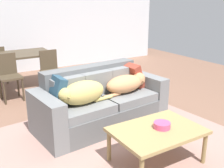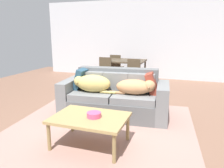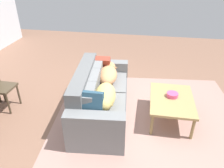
{
  "view_description": "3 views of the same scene",
  "coord_description": "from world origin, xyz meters",
  "px_view_note": "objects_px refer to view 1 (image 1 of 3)",
  "views": [
    {
      "loc": [
        -1.91,
        -3.33,
        1.89
      ],
      "look_at": [
        0.07,
        -0.11,
        0.7
      ],
      "focal_mm": 43.61,
      "sensor_mm": 36.0,
      "label": 1
    },
    {
      "loc": [
        1.26,
        -3.79,
        1.58
      ],
      "look_at": [
        0.01,
        -0.16,
        0.68
      ],
      "focal_mm": 35.23,
      "sensor_mm": 36.0,
      "label": 2
    },
    {
      "loc": [
        -3.25,
        -0.69,
        2.53
      ],
      "look_at": [
        0.17,
        -0.1,
        0.55
      ],
      "focal_mm": 35.14,
      "sensor_mm": 36.0,
      "label": 3
    }
  ],
  "objects_px": {
    "throw_pillow_by_right_arm": "(132,75)",
    "dog_on_right_cushion": "(127,83)",
    "dining_chair_near_left": "(9,74)",
    "dog_on_left_cushion": "(81,93)",
    "coffee_table": "(157,133)",
    "couch": "(100,103)",
    "throw_pillow_by_left_arm": "(55,91)",
    "dining_table": "(21,56)",
    "bowl_on_coffee_table": "(162,125)",
    "dining_chair_near_right": "(51,69)"
  },
  "relations": [
    {
      "from": "dining_table",
      "to": "dining_chair_near_right",
      "type": "bearing_deg",
      "value": -55.91
    },
    {
      "from": "throw_pillow_by_right_arm",
      "to": "coffee_table",
      "type": "relative_size",
      "value": 0.39
    },
    {
      "from": "dining_table",
      "to": "throw_pillow_by_right_arm",
      "type": "bearing_deg",
      "value": -62.7
    },
    {
      "from": "dog_on_right_cushion",
      "to": "dining_table",
      "type": "bearing_deg",
      "value": 105.15
    },
    {
      "from": "dog_on_right_cushion",
      "to": "dining_table",
      "type": "xyz_separation_m",
      "value": [
        -0.97,
        2.59,
        0.08
      ]
    },
    {
      "from": "throw_pillow_by_left_arm",
      "to": "dining_chair_near_right",
      "type": "distance_m",
      "value": 1.99
    },
    {
      "from": "throw_pillow_by_right_arm",
      "to": "bowl_on_coffee_table",
      "type": "bearing_deg",
      "value": -112.25
    },
    {
      "from": "throw_pillow_by_left_arm",
      "to": "dining_table",
      "type": "bearing_deg",
      "value": 86.18
    },
    {
      "from": "coffee_table",
      "to": "bowl_on_coffee_table",
      "type": "height_order",
      "value": "bowl_on_coffee_table"
    },
    {
      "from": "dining_table",
      "to": "dog_on_right_cushion",
      "type": "bearing_deg",
      "value": -69.49
    },
    {
      "from": "bowl_on_coffee_table",
      "to": "coffee_table",
      "type": "bearing_deg",
      "value": 176.17
    },
    {
      "from": "throw_pillow_by_right_arm",
      "to": "dining_chair_near_left",
      "type": "distance_m",
      "value": 2.4
    },
    {
      "from": "couch",
      "to": "dog_on_right_cushion",
      "type": "bearing_deg",
      "value": -16.73
    },
    {
      "from": "dog_on_right_cushion",
      "to": "dining_chair_near_right",
      "type": "xyz_separation_m",
      "value": [
        -0.55,
        1.97,
        -0.12
      ]
    },
    {
      "from": "couch",
      "to": "dog_on_right_cushion",
      "type": "distance_m",
      "value": 0.52
    },
    {
      "from": "couch",
      "to": "coffee_table",
      "type": "relative_size",
      "value": 2.03
    },
    {
      "from": "dog_on_left_cushion",
      "to": "bowl_on_coffee_table",
      "type": "distance_m",
      "value": 1.22
    },
    {
      "from": "dining_chair_near_left",
      "to": "dining_chair_near_right",
      "type": "xyz_separation_m",
      "value": [
        0.83,
        0.01,
        -0.01
      ]
    },
    {
      "from": "coffee_table",
      "to": "bowl_on_coffee_table",
      "type": "relative_size",
      "value": 5.19
    },
    {
      "from": "throw_pillow_by_right_arm",
      "to": "coffee_table",
      "type": "bearing_deg",
      "value": -114.6
    },
    {
      "from": "dog_on_right_cushion",
      "to": "throw_pillow_by_right_arm",
      "type": "bearing_deg",
      "value": 33.34
    },
    {
      "from": "throw_pillow_by_right_arm",
      "to": "dog_on_right_cushion",
      "type": "bearing_deg",
      "value": -141.31
    },
    {
      "from": "dog_on_left_cushion",
      "to": "dining_chair_near_right",
      "type": "distance_m",
      "value": 2.1
    },
    {
      "from": "bowl_on_coffee_table",
      "to": "dining_chair_near_left",
      "type": "bearing_deg",
      "value": 108.67
    },
    {
      "from": "bowl_on_coffee_table",
      "to": "dog_on_left_cushion",
      "type": "bearing_deg",
      "value": 115.19
    },
    {
      "from": "dog_on_right_cushion",
      "to": "dining_chair_near_left",
      "type": "distance_m",
      "value": 2.4
    },
    {
      "from": "coffee_table",
      "to": "dining_chair_near_right",
      "type": "height_order",
      "value": "dining_chair_near_right"
    },
    {
      "from": "throw_pillow_by_left_arm",
      "to": "dining_table",
      "type": "height_order",
      "value": "throw_pillow_by_left_arm"
    },
    {
      "from": "throw_pillow_by_right_arm",
      "to": "bowl_on_coffee_table",
      "type": "height_order",
      "value": "throw_pillow_by_right_arm"
    },
    {
      "from": "throw_pillow_by_left_arm",
      "to": "bowl_on_coffee_table",
      "type": "xyz_separation_m",
      "value": [
        0.82,
        -1.27,
        -0.19
      ]
    },
    {
      "from": "dining_chair_near_left",
      "to": "dining_chair_near_right",
      "type": "height_order",
      "value": "dining_chair_near_left"
    },
    {
      "from": "bowl_on_coffee_table",
      "to": "throw_pillow_by_right_arm",
      "type": "bearing_deg",
      "value": 67.75
    },
    {
      "from": "coffee_table",
      "to": "dining_chair_near_right",
      "type": "bearing_deg",
      "value": 93.07
    },
    {
      "from": "dog_on_left_cushion",
      "to": "dining_chair_near_left",
      "type": "height_order",
      "value": "dining_chair_near_left"
    },
    {
      "from": "couch",
      "to": "dining_table",
      "type": "xyz_separation_m",
      "value": [
        -0.54,
        2.51,
        0.35
      ]
    },
    {
      "from": "dog_on_right_cushion",
      "to": "dining_table",
      "type": "height_order",
      "value": "dining_table"
    },
    {
      "from": "dog_on_right_cushion",
      "to": "throw_pillow_by_right_arm",
      "type": "distance_m",
      "value": 0.34
    },
    {
      "from": "dog_on_right_cushion",
      "to": "dog_on_left_cushion",
      "type": "bearing_deg",
      "value": -178.39
    },
    {
      "from": "coffee_table",
      "to": "bowl_on_coffee_table",
      "type": "distance_m",
      "value": 0.1
    },
    {
      "from": "dog_on_left_cushion",
      "to": "coffee_table",
      "type": "relative_size",
      "value": 0.8
    },
    {
      "from": "dog_on_left_cushion",
      "to": "dining_table",
      "type": "distance_m",
      "value": 2.7
    },
    {
      "from": "coffee_table",
      "to": "dining_chair_near_right",
      "type": "distance_m",
      "value": 3.17
    },
    {
      "from": "dog_on_left_cushion",
      "to": "dining_table",
      "type": "xyz_separation_m",
      "value": [
        -0.14,
        2.69,
        0.05
      ]
    },
    {
      "from": "dog_on_right_cushion",
      "to": "bowl_on_coffee_table",
      "type": "xyz_separation_m",
      "value": [
        -0.31,
        -1.19,
        -0.14
      ]
    },
    {
      "from": "throw_pillow_by_left_arm",
      "to": "dining_table",
      "type": "xyz_separation_m",
      "value": [
        0.17,
        2.51,
        0.02
      ]
    },
    {
      "from": "couch",
      "to": "dog_on_left_cushion",
      "type": "distance_m",
      "value": 0.53
    },
    {
      "from": "couch",
      "to": "bowl_on_coffee_table",
      "type": "relative_size",
      "value": 10.55
    },
    {
      "from": "bowl_on_coffee_table",
      "to": "dining_chair_near_left",
      "type": "xyz_separation_m",
      "value": [
        -1.07,
        3.15,
        0.03
      ]
    },
    {
      "from": "dog_on_left_cushion",
      "to": "coffee_table",
      "type": "height_order",
      "value": "dog_on_left_cushion"
    },
    {
      "from": "dog_on_left_cushion",
      "to": "dining_chair_near_left",
      "type": "bearing_deg",
      "value": 99.63
    }
  ]
}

